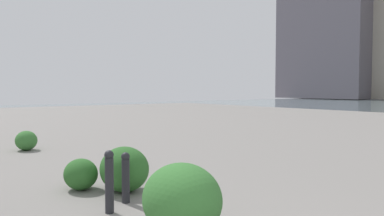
# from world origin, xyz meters

# --- Properties ---
(building_highrise) EXTENTS (17.96, 10.91, 24.25)m
(building_highrise) POSITION_xyz_m (39.62, -63.88, 12.13)
(building_highrise) COLOR #5B5660
(building_highrise) RESTS_ON ground
(bollard_near) EXTENTS (0.13, 0.13, 0.87)m
(bollard_near) POSITION_xyz_m (2.93, -0.53, 0.45)
(bollard_near) COLOR #232328
(bollard_near) RESTS_ON ground
(bollard_mid) EXTENTS (0.13, 0.13, 0.76)m
(bollard_mid) POSITION_xyz_m (3.22, -0.92, 0.40)
(bollard_mid) COLOR #232328
(bollard_mid) RESTS_ON ground
(shrub_low) EXTENTS (0.88, 0.80, 0.75)m
(shrub_low) POSITION_xyz_m (3.78, -1.18, 0.38)
(shrub_low) COLOR #2D6628
(shrub_low) RESTS_ON ground
(shrub_round) EXTENTS (0.62, 0.56, 0.53)m
(shrub_round) POSITION_xyz_m (4.33, -0.64, 0.26)
(shrub_round) COLOR #2D6628
(shrub_round) RESTS_ON ground
(shrub_wide) EXTENTS (0.64, 0.58, 0.55)m
(shrub_wide) POSITION_xyz_m (9.21, -0.89, 0.27)
(shrub_wide) COLOR #387533
(shrub_wide) RESTS_ON ground
(shrub_tall) EXTENTS (1.00, 0.90, 0.85)m
(shrub_tall) POSITION_xyz_m (1.69, -0.87, 0.43)
(shrub_tall) COLOR #387533
(shrub_tall) RESTS_ON ground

